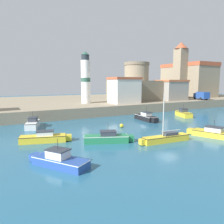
# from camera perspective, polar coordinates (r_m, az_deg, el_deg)

# --- Properties ---
(ground_plane) EXTENTS (200.00, 200.00, 0.00)m
(ground_plane) POSITION_cam_1_polar(r_m,az_deg,el_deg) (28.83, 14.47, -6.62)
(ground_plane) COLOR #28607F
(quay_seawall) EXTENTS (120.00, 40.00, 2.07)m
(quay_seawall) POSITION_cam_1_polar(r_m,az_deg,el_deg) (62.54, -10.57, 2.23)
(quay_seawall) COLOR gray
(quay_seawall) RESTS_ON ground
(motorboat_white_0) EXTENTS (2.99, 5.43, 2.52)m
(motorboat_white_0) POSITION_cam_1_polar(r_m,az_deg,el_deg) (36.32, -19.93, -2.85)
(motorboat_white_0) COLOR white
(motorboat_white_0) RESTS_ON ground
(motorboat_green_1) EXTENTS (5.94, 3.54, 2.28)m
(motorboat_green_1) POSITION_cam_1_polar(r_m,az_deg,el_deg) (25.96, -1.18, -6.75)
(motorboat_green_1) COLOR #237A4C
(motorboat_green_1) RESTS_ON ground
(motorboat_yellow_2) EXTENTS (3.81, 6.53, 2.26)m
(motorboat_yellow_2) POSITION_cam_1_polar(r_m,az_deg,el_deg) (31.27, 25.14, -5.04)
(motorboat_yellow_2) COLOR yellow
(motorboat_yellow_2) RESTS_ON ground
(motorboat_black_3) EXTENTS (2.09, 5.92, 2.48)m
(motorboat_black_3) POSITION_cam_1_polar(r_m,az_deg,el_deg) (40.84, 8.91, -1.34)
(motorboat_black_3) COLOR black
(motorboat_black_3) RESTS_ON ground
(motorboat_yellow_4) EXTENTS (3.17, 5.47, 2.62)m
(motorboat_yellow_4) POSITION_cam_1_polar(r_m,az_deg,el_deg) (47.15, 18.10, -0.34)
(motorboat_yellow_4) COLOR yellow
(motorboat_yellow_4) RESTS_ON ground
(motorboat_yellow_5) EXTENTS (6.07, 2.99, 2.26)m
(motorboat_yellow_5) POSITION_cam_1_polar(r_m,az_deg,el_deg) (27.26, -17.19, -6.43)
(motorboat_yellow_5) COLOR yellow
(motorboat_yellow_5) RESTS_ON ground
(sailboat_yellow_6) EXTENTS (6.71, 1.68, 5.68)m
(sailboat_yellow_6) POSITION_cam_1_polar(r_m,az_deg,el_deg) (26.87, 13.77, -6.62)
(sailboat_yellow_6) COLOR yellow
(sailboat_yellow_6) RESTS_ON ground
(motorboat_blue_7) EXTENTS (4.32, 5.51, 2.38)m
(motorboat_blue_7) POSITION_cam_1_polar(r_m,az_deg,el_deg) (19.49, -13.75, -12.07)
(motorboat_blue_7) COLOR #284C9E
(motorboat_blue_7) RESTS_ON ground
(mooring_buoy) EXTENTS (0.61, 0.61, 0.61)m
(mooring_buoy) POSITION_cam_1_polar(r_m,az_deg,el_deg) (34.18, 2.51, -3.57)
(mooring_buoy) COLOR yellow
(mooring_buoy) RESTS_ON ground
(church) EXTENTS (13.59, 17.37, 17.25)m
(church) POSITION_cam_1_polar(r_m,az_deg,el_deg) (79.53, 19.08, 8.15)
(church) COLOR gray
(church) RESTS_ON quay_seawall
(fortress) EXTENTS (12.58, 12.58, 10.27)m
(fortress) POSITION_cam_1_polar(r_m,az_deg,el_deg) (61.54, 6.37, 6.49)
(fortress) COLOR #796C57
(fortress) RESTS_ON quay_seawall
(lighthouse) EXTENTS (2.19, 2.19, 11.94)m
(lighthouse) POSITION_cam_1_polar(r_m,az_deg,el_deg) (51.83, -6.91, 8.69)
(lighthouse) COLOR silver
(lighthouse) RESTS_ON quay_seawall
(harbor_shed_near_wharf) EXTENTS (7.50, 5.90, 5.52)m
(harbor_shed_near_wharf) POSITION_cam_1_polar(r_m,az_deg,el_deg) (62.47, 15.28, 5.59)
(harbor_shed_near_wharf) COLOR gray
(harbor_shed_near_wharf) RESTS_ON quay_seawall
(harbor_shed_far_end) EXTENTS (6.82, 5.16, 6.06)m
(harbor_shed_far_end) POSITION_cam_1_polar(r_m,az_deg,el_deg) (51.71, 3.20, 5.72)
(harbor_shed_far_end) COLOR silver
(harbor_shed_far_end) RESTS_ON quay_seawall
(truck_on_quay) EXTENTS (2.80, 4.59, 2.20)m
(truck_on_quay) POSITION_cam_1_polar(r_m,az_deg,el_deg) (65.99, 22.35, 4.02)
(truck_on_quay) COLOR #234793
(truck_on_quay) RESTS_ON quay_seawall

